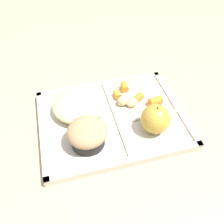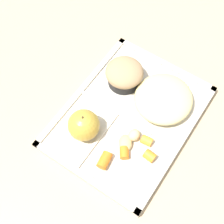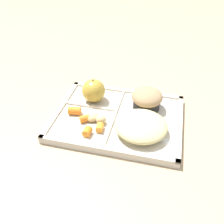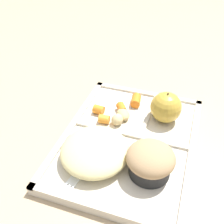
{
  "view_description": "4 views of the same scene",
  "coord_description": "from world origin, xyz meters",
  "px_view_note": "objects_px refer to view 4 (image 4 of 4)",
  "views": [
    {
      "loc": [
        0.1,
        0.39,
        0.47
      ],
      "look_at": [
        0.01,
        0.02,
        0.06
      ],
      "focal_mm": 38.44,
      "sensor_mm": 36.0,
      "label": 1
    },
    {
      "loc": [
        -0.32,
        -0.17,
        0.72
      ],
      "look_at": [
        -0.03,
        0.02,
        0.06
      ],
      "focal_mm": 54.46,
      "sensor_mm": 36.0,
      "label": 2
    },
    {
      "loc": [
        0.12,
        -0.55,
        0.48
      ],
      "look_at": [
        -0.01,
        -0.01,
        0.04
      ],
      "focal_mm": 40.43,
      "sensor_mm": 36.0,
      "label": 3
    },
    {
      "loc": [
        0.41,
        0.1,
        0.43
      ],
      "look_at": [
        -0.02,
        -0.05,
        0.06
      ],
      "focal_mm": 43.5,
      "sensor_mm": 36.0,
      "label": 4
    }
  ],
  "objects_px": {
    "bran_muffin": "(150,161)",
    "plastic_fork": "(82,170)",
    "green_apple": "(166,107)",
    "lunch_tray": "(129,141)"
  },
  "relations": [
    {
      "from": "bran_muffin",
      "to": "plastic_fork",
      "type": "xyz_separation_m",
      "value": [
        0.04,
        -0.12,
        -0.03
      ]
    },
    {
      "from": "green_apple",
      "to": "plastic_fork",
      "type": "height_order",
      "value": "green_apple"
    },
    {
      "from": "lunch_tray",
      "to": "green_apple",
      "type": "height_order",
      "value": "green_apple"
    },
    {
      "from": "bran_muffin",
      "to": "plastic_fork",
      "type": "distance_m",
      "value": 0.13
    },
    {
      "from": "bran_muffin",
      "to": "plastic_fork",
      "type": "relative_size",
      "value": 0.62
    },
    {
      "from": "green_apple",
      "to": "plastic_fork",
      "type": "bearing_deg",
      "value": -31.56
    },
    {
      "from": "lunch_tray",
      "to": "bran_muffin",
      "type": "distance_m",
      "value": 0.1
    },
    {
      "from": "bran_muffin",
      "to": "plastic_fork",
      "type": "bearing_deg",
      "value": -73.69
    },
    {
      "from": "lunch_tray",
      "to": "plastic_fork",
      "type": "xyz_separation_m",
      "value": [
        0.11,
        -0.06,
        0.01
      ]
    },
    {
      "from": "lunch_tray",
      "to": "green_apple",
      "type": "bearing_deg",
      "value": 145.94
    }
  ]
}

